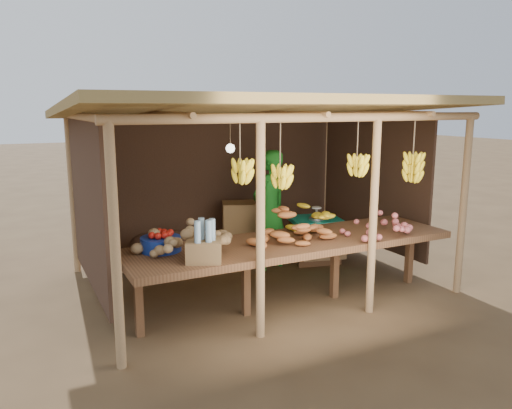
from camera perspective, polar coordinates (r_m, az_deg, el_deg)
name	(u,v)px	position (r m, az deg, el deg)	size (l,w,h in m)	color
ground	(256,281)	(6.80, 0.00, -8.71)	(60.00, 60.00, 0.00)	brown
stall_structure	(259,138)	(6.38, 0.40, 7.58)	(4.70, 3.50, 2.43)	tan
counter	(293,245)	(5.78, 4.22, -4.64)	(3.90, 1.05, 0.80)	brown
potato_heap	(187,235)	(5.29, -7.88, -3.44)	(1.08, 0.65, 0.37)	#91724B
sweet_potato_heap	(289,225)	(5.71, 3.82, -2.36)	(0.99, 0.59, 0.36)	#B6652E
onion_heap	(381,220)	(6.12, 14.09, -1.76)	(0.85, 0.51, 0.36)	#CC6463
banana_pile	(314,216)	(6.24, 6.67, -1.28)	(0.65, 0.39, 0.35)	yellow
tomato_basin	(161,242)	(5.40, -10.83, -4.26)	(0.43, 0.43, 0.23)	navy
bottle_box	(204,245)	(4.94, -6.00, -4.68)	(0.42, 0.39, 0.43)	olive
vendor	(270,210)	(7.12, 1.56, -0.63)	(0.63, 0.41, 1.72)	#186D1D
tarp_crate	(315,238)	(7.60, 6.76, -3.85)	(0.86, 0.79, 0.87)	brown
carton_stack	(229,237)	(7.55, -3.12, -3.67)	(1.25, 0.59, 0.87)	olive
burlap_sacks	(160,251)	(7.25, -10.95, -5.25)	(0.95, 0.50, 0.67)	#432C1F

